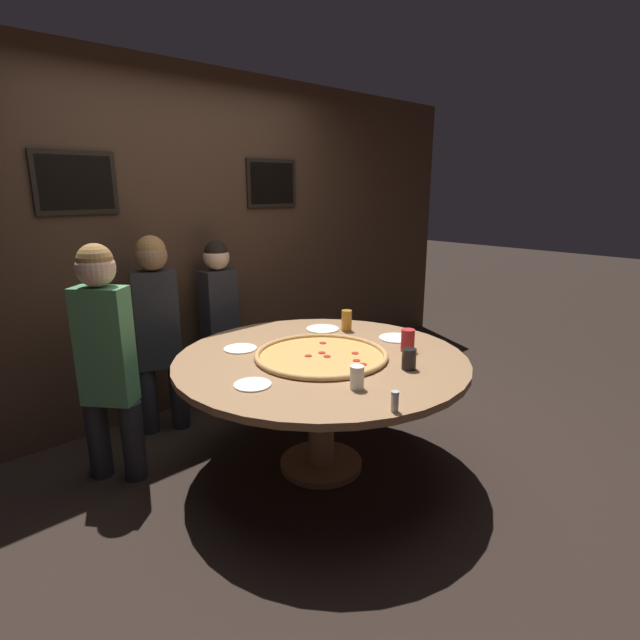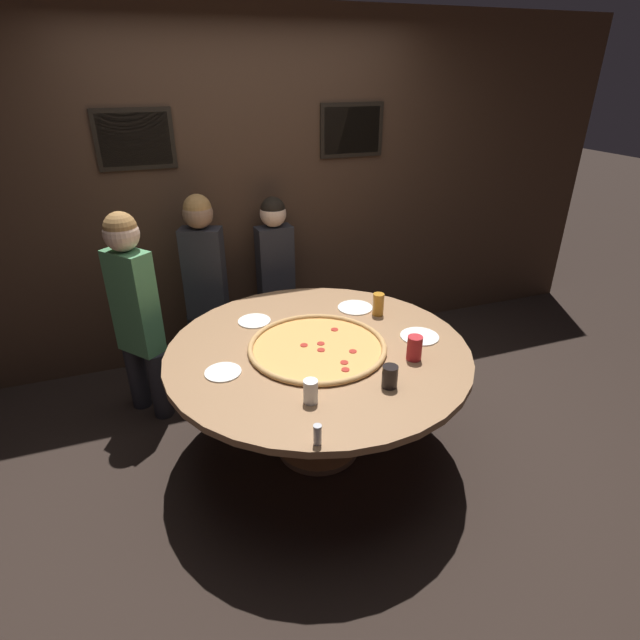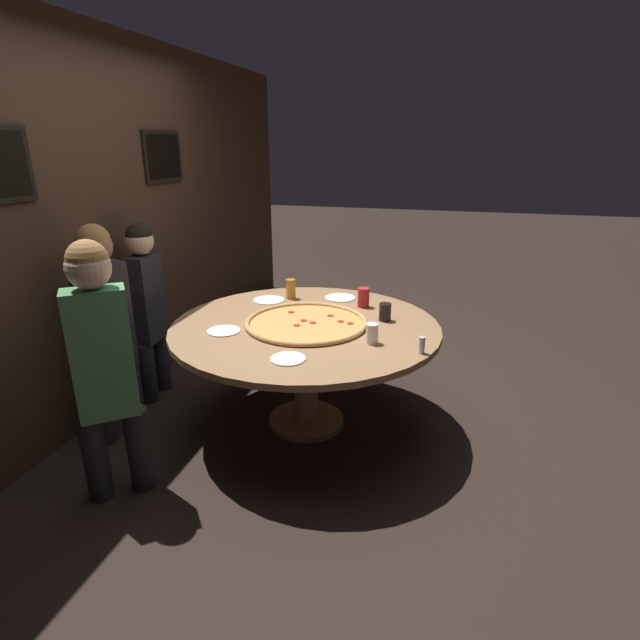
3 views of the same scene
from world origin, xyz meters
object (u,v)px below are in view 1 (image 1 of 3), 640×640
at_px(drink_cup_by_shaker, 408,340).
at_px(diner_centre_back, 219,314).
at_px(white_plate_near_front, 253,385).
at_px(diner_far_right, 157,324).
at_px(diner_side_left, 105,351).
at_px(drink_cup_centre_back, 347,321).
at_px(drink_cup_front_edge, 409,359).
at_px(white_plate_far_back, 323,329).
at_px(condiment_shaker, 395,401).
at_px(white_plate_beside_cup, 396,338).
at_px(drink_cup_near_left, 357,377).
at_px(dining_table, 321,374).
at_px(giant_pizza, 321,355).
at_px(white_plate_right_side, 240,349).

relative_size(drink_cup_by_shaker, diner_centre_back, 0.10).
bearing_deg(white_plate_near_front, drink_cup_by_shaker, -12.28).
relative_size(white_plate_near_front, diner_far_right, 0.14).
distance_m(diner_side_left, diner_centre_back, 1.16).
distance_m(drink_cup_centre_back, diner_centre_back, 1.06).
height_order(drink_cup_front_edge, white_plate_near_front, drink_cup_front_edge).
bearing_deg(white_plate_far_back, condiment_shaker, -120.49).
bearing_deg(white_plate_beside_cup, white_plate_far_back, 111.90).
xyz_separation_m(drink_cup_centre_back, white_plate_beside_cup, (0.10, -0.36, -0.07)).
relative_size(drink_cup_front_edge, diner_side_left, 0.08).
bearing_deg(condiment_shaker, diner_centre_back, 79.50).
bearing_deg(diner_side_left, drink_cup_near_left, 172.14).
height_order(drink_cup_by_shaker, drink_cup_near_left, drink_cup_by_shaker).
bearing_deg(drink_cup_front_edge, diner_side_left, 132.74).
bearing_deg(diner_side_left, condiment_shaker, 164.95).
xyz_separation_m(dining_table, diner_side_left, (-0.97, 0.78, 0.19)).
bearing_deg(giant_pizza, drink_cup_near_left, -113.45).
height_order(white_plate_beside_cup, white_plate_near_front, same).
height_order(drink_cup_front_edge, white_plate_far_back, drink_cup_front_edge).
xyz_separation_m(white_plate_far_back, white_plate_near_front, (-0.98, -0.49, 0.00)).
height_order(diner_side_left, diner_far_right, diner_side_left).
bearing_deg(white_plate_right_side, drink_cup_centre_back, -12.96).
relative_size(white_plate_far_back, diner_side_left, 0.16).
bearing_deg(giant_pizza, white_plate_beside_cup, -7.17).
distance_m(condiment_shaker, diner_side_left, 1.70).
bearing_deg(diner_centre_back, diner_side_left, 19.17).
relative_size(giant_pizza, white_plate_near_front, 4.11).
height_order(giant_pizza, white_plate_far_back, giant_pizza).
height_order(white_plate_far_back, white_plate_beside_cup, same).
bearing_deg(diner_far_right, diner_centre_back, -149.06).
distance_m(drink_cup_by_shaker, white_plate_right_side, 1.05).
bearing_deg(dining_table, white_plate_near_front, -172.50).
relative_size(white_plate_right_side, diner_side_left, 0.14).
distance_m(drink_cup_by_shaker, drink_cup_front_edge, 0.32).
bearing_deg(white_plate_near_front, white_plate_beside_cup, -0.64).
relative_size(dining_table, white_plate_right_side, 8.46).
bearing_deg(dining_table, diner_centre_back, 85.77).
xyz_separation_m(white_plate_beside_cup, condiment_shaker, (-0.90, -0.68, 0.05)).
xyz_separation_m(dining_table, white_plate_right_side, (-0.27, 0.45, 0.12)).
height_order(white_plate_right_side, diner_centre_back, diner_centre_back).
bearing_deg(white_plate_far_back, diner_centre_back, 111.30).
bearing_deg(white_plate_near_front, dining_table, 7.50).
relative_size(drink_cup_centre_back, white_plate_right_side, 0.71).
height_order(drink_cup_by_shaker, white_plate_beside_cup, drink_cup_by_shaker).
distance_m(white_plate_right_side, diner_side_left, 0.78).
distance_m(drink_cup_front_edge, white_plate_far_back, 0.93).
bearing_deg(drink_cup_by_shaker, giant_pizza, 148.23).
distance_m(drink_cup_near_left, diner_centre_back, 1.75).
xyz_separation_m(white_plate_far_back, diner_centre_back, (-0.32, 0.83, 0.01)).
relative_size(giant_pizza, drink_cup_by_shaker, 5.73).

